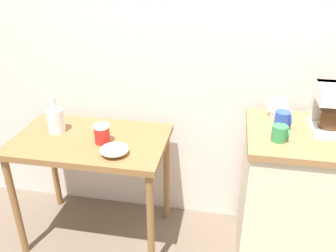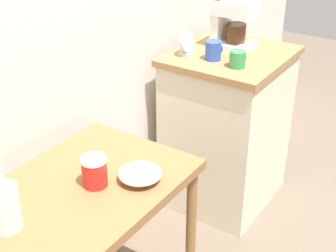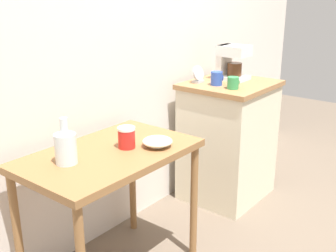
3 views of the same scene
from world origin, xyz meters
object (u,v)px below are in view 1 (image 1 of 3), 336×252
at_px(bowl_stoneware, 114,150).
at_px(mug_blue, 283,120).
at_px(coffee_maker, 331,106).
at_px(canister_enamel, 102,134).
at_px(mug_tall_green, 280,133).
at_px(glass_carafe_vase, 56,120).
at_px(table_clock, 278,108).

relative_size(bowl_stoneware, mug_blue, 1.67).
bearing_deg(mug_blue, coffee_maker, 6.30).
relative_size(canister_enamel, mug_tall_green, 1.33).
xyz_separation_m(coffee_maker, mug_tall_green, (-0.27, -0.18, -0.10)).
bearing_deg(canister_enamel, mug_blue, 4.63).
height_order(bowl_stoneware, mug_tall_green, mug_tall_green).
distance_m(glass_carafe_vase, coffee_maker, 1.62).
relative_size(coffee_maker, mug_tall_green, 2.98).
bearing_deg(canister_enamel, bowl_stoneware, -46.35).
height_order(glass_carafe_vase, mug_blue, mug_blue).
xyz_separation_m(canister_enamel, mug_tall_green, (1.00, -0.07, 0.13)).
distance_m(bowl_stoneware, mug_blue, 0.95).
relative_size(bowl_stoneware, canister_enamel, 1.41).
bearing_deg(bowl_stoneware, mug_blue, 12.53).
bearing_deg(glass_carafe_vase, mug_tall_green, -6.61).
relative_size(canister_enamel, table_clock, 0.92).
distance_m(mug_tall_green, table_clock, 0.31).
relative_size(glass_carafe_vase, table_clock, 1.84).
xyz_separation_m(coffee_maker, table_clock, (-0.25, 0.13, -0.09)).
bearing_deg(table_clock, glass_carafe_vase, -173.67).
distance_m(glass_carafe_vase, mug_tall_green, 1.35).
xyz_separation_m(glass_carafe_vase, mug_blue, (1.37, -0.00, 0.12)).
xyz_separation_m(glass_carafe_vase, table_clock, (1.36, 0.15, 0.12)).
bearing_deg(mug_blue, canister_enamel, -175.37).
distance_m(mug_blue, mug_tall_green, 0.16).
bearing_deg(canister_enamel, glass_carafe_vase, 165.63).
distance_m(bowl_stoneware, mug_tall_green, 0.90).
height_order(mug_tall_green, table_clock, table_clock).
xyz_separation_m(bowl_stoneware, canister_enamel, (-0.11, 0.12, 0.03)).
xyz_separation_m(mug_blue, mug_tall_green, (-0.03, -0.15, -0.01)).
bearing_deg(canister_enamel, coffee_maker, 4.95).
relative_size(bowl_stoneware, table_clock, 1.30).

